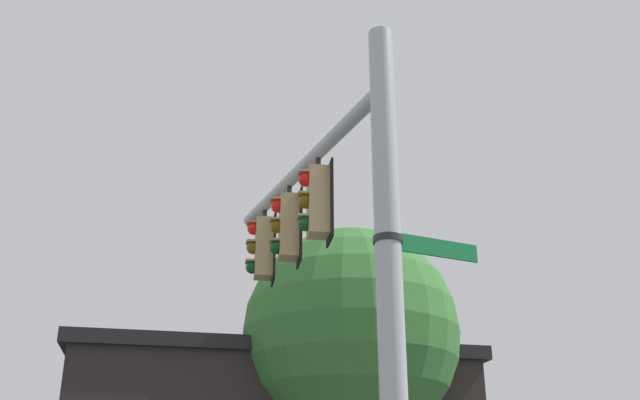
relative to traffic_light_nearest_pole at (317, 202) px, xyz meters
The scene contains 7 objects.
signal_pole 2.96m from the traffic_light_nearest_pole, 163.46° to the right, with size 0.31×0.31×7.73m, color #ADB2B7.
mast_arm 0.98m from the traffic_light_nearest_pole, 13.91° to the left, with size 0.21×0.21×5.10m, color #ADB2B7.
traffic_light_nearest_pole is the anchor object (origin of this frame).
traffic_light_mid_inner 1.13m from the traffic_light_nearest_pole, 15.96° to the left, with size 0.54×0.49×1.31m.
traffic_light_mid_outer 2.27m from the traffic_light_nearest_pole, 15.96° to the left, with size 0.54×0.49×1.31m.
street_name_sign 2.37m from the traffic_light_nearest_pole, 154.74° to the right, with size 0.54×1.39×0.22m.
tree_by_storefront 6.15m from the traffic_light_nearest_pole, 15.30° to the right, with size 4.72×4.72×7.81m.
Camera 1 is at (-8.00, 2.00, 1.88)m, focal length 41.76 mm.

